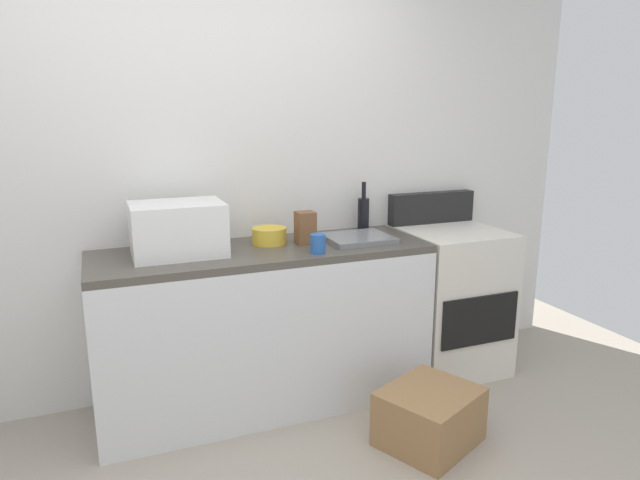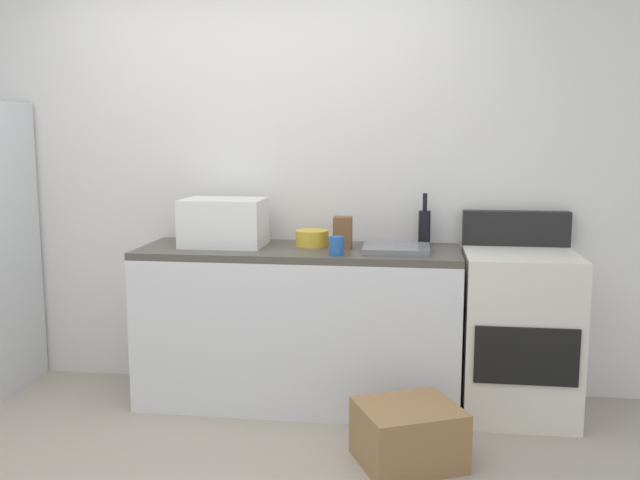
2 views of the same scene
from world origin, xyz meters
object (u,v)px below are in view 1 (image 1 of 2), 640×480
object	(u,v)px
microwave	(178,229)
wine_bottle	(363,213)
mixing_bowl	(269,236)
stove_oven	(450,297)
cardboard_box_large	(429,417)
coffee_mug	(318,244)
knife_block	(305,228)

from	to	relation	value
microwave	wine_bottle	distance (m)	1.15
microwave	mixing_bowl	xyz separation A→B (m)	(0.50, 0.06, -0.09)
microwave	stove_oven	bearing A→B (deg)	-0.85
mixing_bowl	cardboard_box_large	bearing A→B (deg)	-54.03
coffee_mug	knife_block	bearing A→B (deg)	87.05
coffee_mug	knife_block	xyz separation A→B (m)	(0.01, 0.22, 0.04)
wine_bottle	cardboard_box_large	bearing A→B (deg)	-94.02
microwave	coffee_mug	world-z (taller)	microwave
knife_block	cardboard_box_large	size ratio (longest dim) A/B	0.40
stove_oven	mixing_bowl	world-z (taller)	stove_oven
coffee_mug	mixing_bowl	size ratio (longest dim) A/B	0.53
stove_oven	coffee_mug	xyz separation A→B (m)	(-0.98, -0.21, 0.48)
microwave	knife_block	size ratio (longest dim) A/B	2.56
stove_oven	coffee_mug	distance (m)	1.12
wine_bottle	stove_oven	bearing A→B (deg)	-21.37
microwave	mixing_bowl	bearing A→B (deg)	6.92
knife_block	mixing_bowl	xyz separation A→B (m)	(-0.18, 0.08, -0.04)
cardboard_box_large	knife_block	bearing A→B (deg)	118.70
coffee_mug	knife_block	distance (m)	0.22
wine_bottle	cardboard_box_large	xyz separation A→B (m)	(-0.06, -0.91, -0.87)
microwave	wine_bottle	world-z (taller)	wine_bottle
microwave	coffee_mug	bearing A→B (deg)	-19.18
wine_bottle	coffee_mug	xyz separation A→B (m)	(-0.46, -0.41, -0.06)
wine_bottle	cardboard_box_large	world-z (taller)	wine_bottle
wine_bottle	cardboard_box_large	distance (m)	1.26
stove_oven	wine_bottle	bearing A→B (deg)	158.63
microwave	coffee_mug	distance (m)	0.72
wine_bottle	cardboard_box_large	size ratio (longest dim) A/B	0.66
mixing_bowl	coffee_mug	bearing A→B (deg)	-59.62
coffee_mug	cardboard_box_large	world-z (taller)	coffee_mug
knife_block	coffee_mug	bearing A→B (deg)	-92.95
microwave	coffee_mug	xyz separation A→B (m)	(0.67, -0.23, -0.09)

